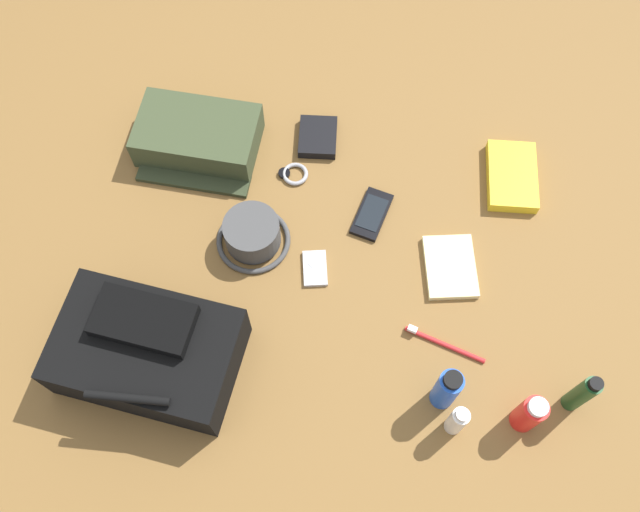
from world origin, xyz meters
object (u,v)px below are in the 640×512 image
object	(u,v)px
cell_phone	(372,214)
backpack	(148,350)
shampoo_bottle	(582,394)
paperback_novel	(512,177)
sunscreen_spray	(530,414)
media_player	(315,268)
bucket_hat	(252,235)
toothpaste_tube	(457,421)
notepad	(450,267)
deodorant_spray	(447,389)
wristwatch	(294,174)
toiletry_pouch	(198,137)
wallet	(318,137)
toothbrush	(440,342)

from	to	relation	value
cell_phone	backpack	bearing A→B (deg)	41.68
shampoo_bottle	paperback_novel	world-z (taller)	shampoo_bottle
sunscreen_spray	media_player	distance (m)	0.54
bucket_hat	shampoo_bottle	distance (m)	0.76
cell_phone	toothpaste_tube	bearing A→B (deg)	112.49
bucket_hat	notepad	world-z (taller)	bucket_hat
toothpaste_tube	media_player	xyz separation A→B (m)	(0.31, -0.32, -0.05)
bucket_hat	paperback_novel	xyz separation A→B (m)	(-0.58, -0.22, -0.02)
deodorant_spray	wristwatch	world-z (taller)	deodorant_spray
backpack	shampoo_bottle	world-z (taller)	shampoo_bottle
toiletry_pouch	wallet	world-z (taller)	toiletry_pouch
toothpaste_tube	toothbrush	distance (m)	0.18
deodorant_spray	backpack	bearing A→B (deg)	-2.30
bucket_hat	toothpaste_tube	xyz separation A→B (m)	(-0.46, 0.37, 0.02)
toiletry_pouch	paperback_novel	size ratio (longest dim) A/B	1.63
media_player	wristwatch	bearing A→B (deg)	-72.71
sunscreen_spray	cell_phone	xyz separation A→B (m)	(0.33, -0.44, -0.05)
toiletry_pouch	shampoo_bottle	bearing A→B (deg)	147.60
backpack	toothbrush	size ratio (longest dim) A/B	2.26
cell_phone	toiletry_pouch	bearing A→B (deg)	-19.21
deodorant_spray	toothbrush	distance (m)	0.13
bucket_hat	cell_phone	size ratio (longest dim) A/B	1.21
toothpaste_tube	cell_phone	size ratio (longest dim) A/B	0.83
sunscreen_spray	paperback_novel	size ratio (longest dim) A/B	0.70
sunscreen_spray	wristwatch	distance (m)	0.75
backpack	wristwatch	distance (m)	0.54
deodorant_spray	wallet	distance (m)	0.68
sunscreen_spray	wallet	distance (m)	0.80
deodorant_spray	paperback_novel	bearing A→B (deg)	-105.86
wallet	backpack	bearing A→B (deg)	61.16
wallet	notepad	distance (m)	0.45
backpack	cell_phone	bearing A→B (deg)	-138.32
media_player	toothbrush	distance (m)	0.32
bucket_hat	deodorant_spray	world-z (taller)	deodorant_spray
bucket_hat	toothbrush	size ratio (longest dim) A/B	0.97
paperback_novel	wallet	size ratio (longest dim) A/B	1.65
media_player	toiletry_pouch	bearing A→B (deg)	-43.83
toiletry_pouch	toothpaste_tube	xyz separation A→B (m)	(-0.62, 0.61, 0.01)
toiletry_pouch	media_player	distance (m)	0.43
sunscreen_spray	deodorant_spray	xyz separation A→B (m)	(0.16, -0.03, 0.01)
shampoo_bottle	bucket_hat	bearing A→B (deg)	-23.64
toiletry_pouch	wallet	size ratio (longest dim) A/B	2.68
toothpaste_tube	cell_phone	world-z (taller)	toothpaste_tube
wallet	toothpaste_tube	bearing A→B (deg)	114.59
cell_phone	paperback_novel	bearing A→B (deg)	-158.46
cell_phone	wristwatch	bearing A→B (deg)	-25.28
paperback_novel	media_player	bearing A→B (deg)	32.00
backpack	notepad	xyz separation A→B (m)	(-0.61, -0.27, -0.06)
toothpaste_tube	sunscreen_spray	bearing A→B (deg)	-169.68
paperback_novel	wristwatch	distance (m)	0.51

